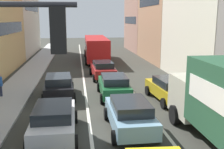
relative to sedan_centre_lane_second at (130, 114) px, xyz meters
name	(u,v)px	position (x,y,z in m)	size (l,w,h in m)	color
sidewalk_left	(28,75)	(-6.84, 13.29, -0.73)	(2.60, 64.00, 0.14)	#AAAAAA
lane_stripe_left	(83,74)	(-1.84, 13.29, -0.79)	(0.16, 60.00, 0.01)	silver
lane_stripe_right	(119,74)	(1.56, 13.29, -0.79)	(0.16, 60.00, 0.01)	silver
building_row_right	(202,6)	(9.76, 13.91, 5.59)	(7.20, 43.90, 14.24)	#936B5B
sedan_centre_lane_second	(130,114)	(0.00, 0.00, 0.00)	(2.08, 4.31, 1.49)	#759EB7
wagon_left_lane_second	(54,120)	(-3.45, -0.26, 0.00)	(2.07, 4.31, 1.49)	silver
hatchback_centre_lane_third	(114,85)	(0.03, 5.59, 0.00)	(2.11, 4.32, 1.49)	#19592D
sedan_left_lane_third	(59,85)	(-3.63, 6.06, 0.00)	(2.25, 4.39, 1.49)	black
coupe_centre_lane_fourth	(103,69)	(-0.13, 11.57, 0.00)	(2.21, 4.37, 1.49)	#A51E1E
sedan_right_lane_behind_truck	(169,89)	(3.40, 4.26, 0.00)	(2.29, 4.41, 1.49)	#B29319
bus_mid_queue_primary	(96,47)	(-0.01, 21.40, 0.96)	(2.93, 10.54, 2.90)	#B21919
pedestrian_near_kerb	(0,84)	(-7.43, 6.30, 0.15)	(0.34, 0.47, 1.66)	#262D47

